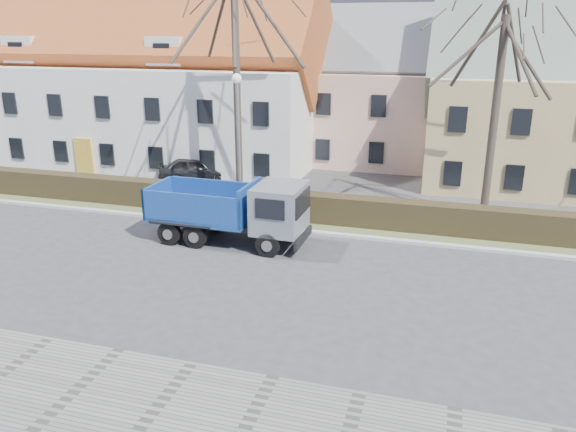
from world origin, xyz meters
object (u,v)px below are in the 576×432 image
(cart_frame, at_px, (144,209))
(streetlight, at_px, (239,143))
(dump_truck, at_px, (223,210))
(parked_car_a, at_px, (196,169))

(cart_frame, bearing_deg, streetlight, 29.73)
(dump_truck, xyz_separation_m, cart_frame, (-4.90, 2.05, -1.01))
(dump_truck, distance_m, cart_frame, 5.40)
(cart_frame, bearing_deg, dump_truck, -22.68)
(streetlight, height_order, parked_car_a, streetlight)
(cart_frame, xyz_separation_m, parked_car_a, (-0.35, 6.54, 0.38))
(dump_truck, bearing_deg, streetlight, 102.98)
(streetlight, height_order, cart_frame, streetlight)
(parked_car_a, bearing_deg, dump_truck, -169.09)
(streetlight, xyz_separation_m, parked_car_a, (-4.34, 4.26, -2.56))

